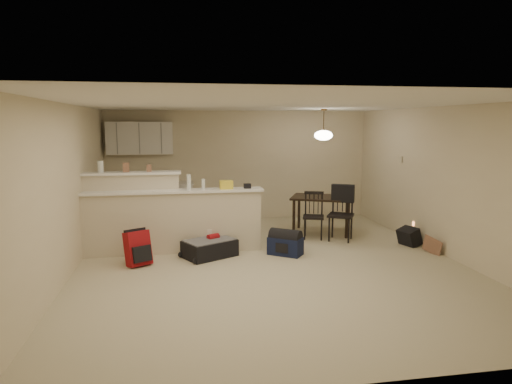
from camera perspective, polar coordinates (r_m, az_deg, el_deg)
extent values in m
plane|color=#C0B593|center=(7.39, 1.72, -8.86)|extent=(7.00, 7.00, 0.00)
plane|color=white|center=(7.06, 1.81, 10.90)|extent=(7.00, 7.00, 0.00)
cube|color=beige|center=(10.55, -2.08, 3.32)|extent=(6.00, 0.02, 2.50)
cube|color=beige|center=(3.81, 12.50, -6.25)|extent=(6.00, 0.02, 2.50)
cube|color=beige|center=(7.15, -22.52, 0.17)|extent=(0.02, 7.00, 2.50)
cube|color=beige|center=(8.26, 22.61, 1.21)|extent=(0.02, 7.00, 2.50)
cube|color=beige|center=(7.98, -10.22, -3.77)|extent=(3.00, 0.28, 1.05)
cube|color=white|center=(7.89, -10.32, 0.10)|extent=(3.08, 0.38, 0.04)
cube|color=beige|center=(8.21, -15.14, -2.53)|extent=(1.60, 0.24, 1.35)
cube|color=white|center=(8.11, -15.33, 2.29)|extent=(1.68, 0.34, 0.04)
cube|color=white|center=(10.26, -14.31, 6.55)|extent=(1.40, 0.34, 0.70)
cube|color=white|center=(10.26, -12.95, -1.55)|extent=(1.80, 0.60, 0.90)
cube|color=beige|center=(9.56, 17.65, 3.89)|extent=(0.02, 0.12, 0.12)
cylinder|color=silver|center=(8.16, -18.87, 3.02)|extent=(0.10, 0.10, 0.20)
cube|color=#8E6149|center=(8.10, -15.94, 2.98)|extent=(0.10, 0.07, 0.16)
cube|color=#8E6149|center=(8.07, -13.22, 2.92)|extent=(0.08, 0.06, 0.12)
cylinder|color=silver|center=(7.87, -8.39, 1.23)|extent=(0.07, 0.07, 0.26)
cylinder|color=silver|center=(7.88, -6.59, 0.98)|extent=(0.06, 0.06, 0.18)
cube|color=#8E6149|center=(7.92, -3.73, 0.91)|extent=(0.22, 0.18, 0.14)
cube|color=#8E6149|center=(7.97, -1.09, 0.76)|extent=(0.12, 0.10, 0.08)
cube|color=black|center=(9.31, 8.26, -0.70)|extent=(1.42, 1.22, 0.04)
cylinder|color=black|center=(9.14, 4.75, -3.20)|extent=(0.06, 0.06, 0.71)
cylinder|color=black|center=(9.03, 11.26, -3.49)|extent=(0.06, 0.06, 0.71)
cylinder|color=black|center=(9.76, 5.39, -2.46)|extent=(0.06, 0.06, 0.71)
cylinder|color=black|center=(9.65, 11.48, -2.71)|extent=(0.06, 0.06, 0.71)
cylinder|color=brown|center=(9.19, 8.46, 8.71)|extent=(0.02, 0.02, 0.50)
cylinder|color=brown|center=(9.20, 8.49, 10.14)|extent=(0.12, 0.12, 0.03)
ellipsoid|color=white|center=(9.20, 8.43, 7.02)|extent=(0.36, 0.36, 0.20)
cube|color=black|center=(7.73, -5.82, -7.04)|extent=(0.98, 0.87, 0.28)
cube|color=maroon|center=(7.45, -14.57, -6.83)|extent=(0.43, 0.37, 0.54)
cube|color=#111938|center=(7.81, 3.69, -6.75)|extent=(0.63, 0.57, 0.30)
cube|color=black|center=(8.83, 18.60, -5.35)|extent=(0.35, 0.42, 0.31)
cube|color=#8E6149|center=(8.41, 21.16, -6.29)|extent=(0.14, 0.35, 0.28)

